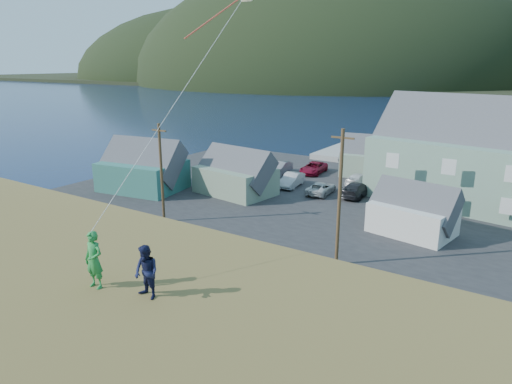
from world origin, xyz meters
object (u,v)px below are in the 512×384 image
shed_white (413,211)px  kite_flyer_green (94,260)px  wharf (413,159)px  shed_palegreen_near (235,173)px  kite_flyer_navy (146,272)px  shed_teal (142,167)px  shed_palegreen_far (380,158)px

shed_white → kite_flyer_green: (-2.48, -28.93, 6.02)m
wharf → shed_palegreen_near: (-11.60, -27.70, 1.89)m
shed_palegreen_near → shed_white: bearing=3.0°
wharf → kite_flyer_green: (5.15, -58.40, 7.65)m
kite_flyer_green → kite_flyer_navy: 1.85m
shed_teal → shed_palegreen_far: 28.54m
shed_palegreen_near → shed_palegreen_far: bearing=65.1°
wharf → shed_palegreen_far: 11.86m
shed_white → kite_flyer_green: size_ratio=4.12×
wharf → shed_white: 30.49m
wharf → shed_palegreen_near: size_ratio=2.83×
kite_flyer_green → wharf: bearing=91.7°
shed_palegreen_near → kite_flyer_green: (16.75, -30.70, 5.76)m
shed_white → kite_flyer_green: 29.65m
wharf → shed_teal: size_ratio=2.66×
shed_teal → kite_flyer_navy: size_ratio=6.04×
shed_palegreen_far → kite_flyer_navy: kite_flyer_navy is taller
shed_palegreen_near → shed_white: shed_palegreen_near is taller
wharf → kite_flyer_green: 59.13m
shed_teal → kite_flyer_green: size_ratio=5.41×
shed_palegreen_far → kite_flyer_navy: (8.05, -46.36, 5.59)m
shed_palegreen_far → shed_white: bearing=-71.6°
wharf → kite_flyer_green: bearing=-85.0°
kite_flyer_green → shed_white: bearing=81.8°
shed_teal → shed_palegreen_near: bearing=15.2°
shed_white → shed_palegreen_far: bearing=126.5°
wharf → kite_flyer_navy: (6.95, -58.00, 7.56)m
shed_teal → shed_white: size_ratio=1.31×
shed_teal → shed_palegreen_far: shed_teal is taller
kite_flyer_green → kite_flyer_navy: (1.80, 0.40, -0.09)m
shed_palegreen_far → kite_flyer_green: 47.51m
shed_teal → kite_flyer_navy: kite_flyer_navy is taller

